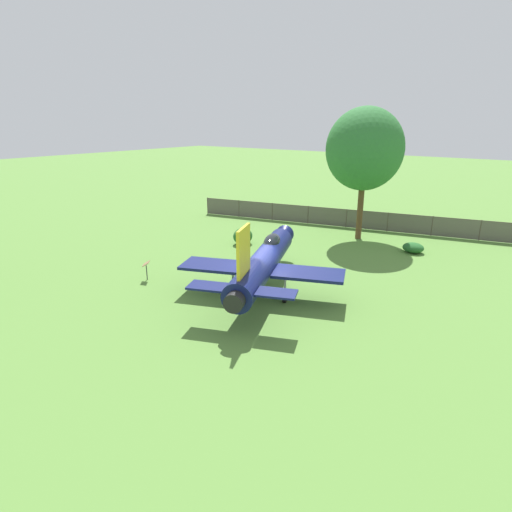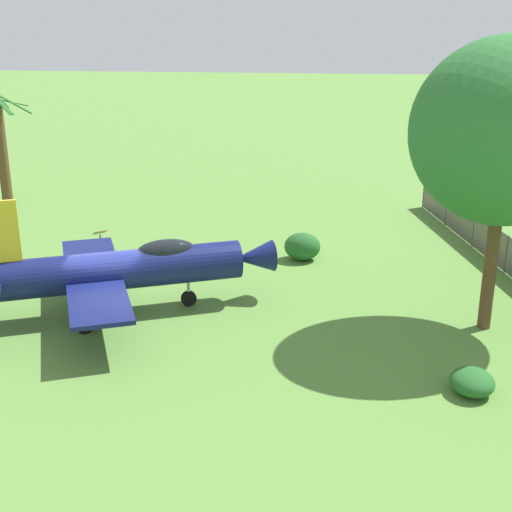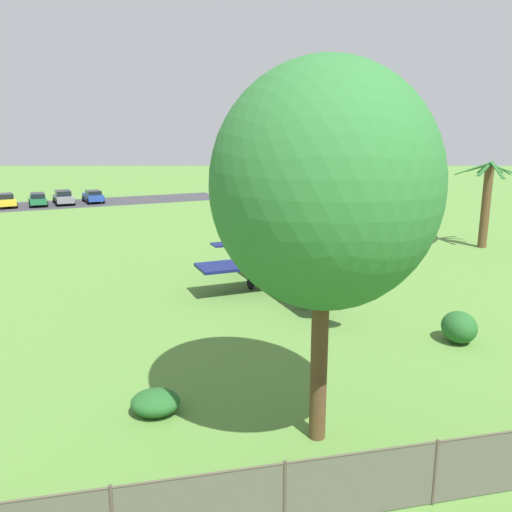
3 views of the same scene
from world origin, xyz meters
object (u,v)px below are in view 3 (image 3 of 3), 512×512
(shade_tree, at_px, (324,186))
(parked_car_gray, at_px, (63,197))
(parked_car_yellow, at_px, (6,200))
(parked_car_blue, at_px, (93,196))
(shrub_near_fence, at_px, (155,402))
(info_plaque, at_px, (398,264))
(palm_tree, at_px, (486,204))
(display_jet, at_px, (285,261))
(shrub_by_tree, at_px, (459,327))
(parked_car_green, at_px, (38,199))

(shade_tree, xyz_separation_m, parked_car_gray, (48.01, 24.00, -6.28))
(parked_car_yellow, bearing_deg, parked_car_blue, 85.20)
(shrub_near_fence, bearing_deg, parked_car_gray, 22.34)
(info_plaque, distance_m, parked_car_gray, 43.99)
(info_plaque, relative_size, parked_car_gray, 0.23)
(parked_car_yellow, bearing_deg, palm_tree, 36.08)
(shade_tree, bearing_deg, display_jet, 0.72)
(parked_car_gray, bearing_deg, info_plaque, 18.34)
(shrub_by_tree, height_order, parked_car_yellow, parked_car_yellow)
(shrub_by_tree, bearing_deg, parked_car_gray, 36.61)
(parked_car_blue, bearing_deg, shrub_by_tree, -174.41)
(display_jet, height_order, parked_car_green, display_jet)
(shrub_by_tree, xyz_separation_m, parked_car_yellow, (38.53, 36.09, 0.13))
(parked_car_gray, bearing_deg, shade_tree, 0.96)
(shrub_near_fence, relative_size, parked_car_yellow, 0.34)
(parked_car_gray, bearing_deg, parked_car_green, -86.41)
(info_plaque, bearing_deg, palm_tree, -45.27)
(shrub_near_fence, bearing_deg, parked_car_green, 25.51)
(parked_car_green, distance_m, parked_car_yellow, 3.33)
(parked_car_blue, height_order, parked_car_green, parked_car_green)
(parked_car_green, bearing_deg, info_plaque, -156.18)
(palm_tree, height_order, parked_car_blue, palm_tree)
(parked_car_yellow, bearing_deg, shade_tree, 4.07)
(shrub_near_fence, xyz_separation_m, parked_car_blue, (47.98, 16.13, 0.40))
(info_plaque, bearing_deg, parked_car_gray, 43.94)
(palm_tree, relative_size, parked_car_yellow, 1.41)
(shade_tree, bearing_deg, parked_car_yellow, 33.04)
(display_jet, bearing_deg, shade_tree, -21.12)
(display_jet, distance_m, parked_car_green, 42.30)
(parked_car_gray, relative_size, parked_car_green, 1.03)
(display_jet, distance_m, shade_tree, 14.51)
(shrub_by_tree, xyz_separation_m, parked_car_gray, (41.14, 30.56, 0.15))
(info_plaque, bearing_deg, shrub_near_fence, 143.06)
(shrub_near_fence, height_order, parked_car_green, parked_car_green)
(palm_tree, bearing_deg, parked_car_blue, 55.60)
(display_jet, xyz_separation_m, shrub_by_tree, (-6.64, -6.73, -1.15))
(parked_car_blue, bearing_deg, info_plaque, -167.55)
(shrub_near_fence, distance_m, shrub_by_tree, 12.66)
(palm_tree, height_order, shrub_by_tree, palm_tree)
(shade_tree, relative_size, palm_tree, 1.64)
(shade_tree, relative_size, info_plaque, 8.96)
(palm_tree, height_order, info_plaque, palm_tree)
(parked_car_yellow, bearing_deg, shrub_by_tree, 14.16)
(display_jet, height_order, palm_tree, palm_tree)
(shrub_by_tree, distance_m, info_plaque, 9.46)
(shrub_near_fence, distance_m, parked_car_yellow, 50.58)
(palm_tree, bearing_deg, shrub_near_fence, 139.84)
(palm_tree, xyz_separation_m, parked_car_blue, (24.57, 35.89, -2.44))
(info_plaque, bearing_deg, parked_car_yellow, 51.13)
(info_plaque, xyz_separation_m, parked_car_blue, (32.93, 27.45, -0.09))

